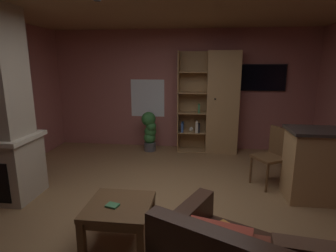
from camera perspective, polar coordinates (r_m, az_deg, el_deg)
name	(u,v)px	position (r m, az deg, el deg)	size (l,w,h in m)	color
floor	(164,212)	(3.69, -0.78, -17.69)	(5.69, 5.75, 0.02)	olive
wall_back	(181,90)	(6.10, 2.85, 7.54)	(5.81, 0.06, 2.60)	#9E5B56
window_pane_back	(148,98)	(6.18, -4.30, 5.86)	(0.76, 0.01, 0.83)	white
bookshelf_cabinet	(218,104)	(5.85, 10.52, 4.65)	(1.27, 0.41, 2.13)	#A87F51
coffee_table	(119,211)	(3.04, -10.19, -17.21)	(0.67, 0.67, 0.44)	brown
table_book_0	(112,205)	(2.96, -11.61, -16.02)	(0.12, 0.10, 0.02)	#387247
dining_chair	(273,153)	(4.52, 21.27, -5.25)	(0.57, 0.57, 0.92)	brown
potted_floor_plant	(150,130)	(5.91, -3.88, -0.89)	(0.32, 0.32, 0.87)	#4C4C51
wall_mounted_tv	(262,78)	(6.13, 19.09, 9.58)	(0.99, 0.06, 0.56)	black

